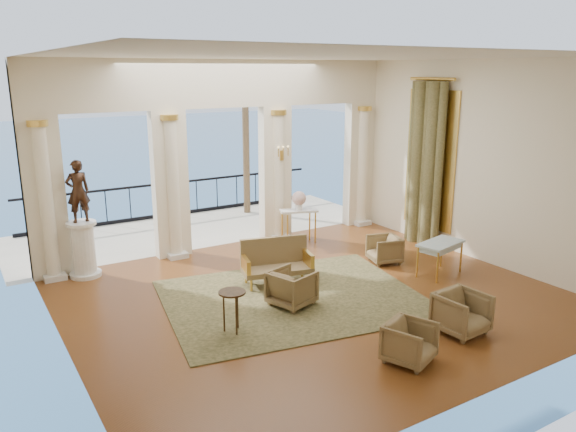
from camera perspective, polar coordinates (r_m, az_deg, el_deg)
floor at (r=10.99m, az=2.64°, el=-8.22°), size 9.00×9.00×0.00m
room_walls at (r=9.33m, az=6.73°, el=5.98°), size 9.00×9.00×9.00m
arcade at (r=13.55m, az=-6.43°, el=7.43°), size 9.00×0.56×4.50m
terrace at (r=15.86m, az=-9.23°, el=-1.33°), size 10.00×3.60×0.10m
balustrade at (r=17.19m, az=-11.35°, el=1.41°), size 9.00×0.06×1.03m
palm_tree at (r=16.82m, az=-4.42°, el=14.03°), size 2.00×2.00×4.50m
sea at (r=69.35m, az=-26.63°, el=4.62°), size 160.00×160.00×0.00m
curtain at (r=14.22m, az=13.73°, el=5.15°), size 0.33×1.40×4.09m
window_frame at (r=14.34m, az=14.28°, el=5.52°), size 0.04×1.60×3.40m
wall_sconce at (r=13.98m, az=-0.61°, el=6.27°), size 0.30×0.11×0.33m
rug at (r=10.91m, az=0.48°, el=-8.31°), size 5.35×4.49×0.02m
armchair_a at (r=8.78m, az=12.27°, el=-12.27°), size 0.86×0.83×0.69m
armchair_b at (r=9.87m, az=17.25°, el=-9.22°), size 0.80×0.75×0.77m
armchair_c at (r=12.94m, az=9.77°, el=-3.24°), size 0.78×0.80×0.68m
armchair_d at (r=10.49m, az=0.40°, el=-7.13°), size 0.88×0.91×0.75m
settee at (r=11.51m, az=-1.22°, el=-4.64°), size 1.52×0.94×0.94m
game_table at (r=12.35m, az=15.23°, el=-2.92°), size 1.15×0.79×0.72m
pedestal at (r=12.60m, az=-20.05°, el=-3.29°), size 0.65×0.65×1.20m
statue at (r=12.29m, az=-20.57°, el=2.37°), size 0.50×0.35×1.30m
console_table at (r=14.01m, az=1.11°, el=0.04°), size 1.00×0.66×0.88m
urn at (r=13.91m, az=1.12°, el=1.71°), size 0.35×0.35×0.47m
side_table at (r=9.39m, az=-5.69°, el=-8.22°), size 0.45×0.45×0.73m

